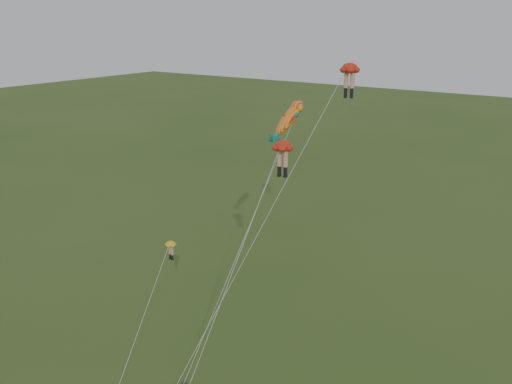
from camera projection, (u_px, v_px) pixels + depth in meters
The scene contains 4 objects.
legs_kite_red_high at pixel (346, 77), 36.30m from camera, with size 5.74×13.14×19.06m.
legs_kite_red_mid at pixel (280, 154), 33.30m from camera, with size 2.23×9.69×14.97m.
legs_kite_yellow at pixel (167, 255), 38.46m from camera, with size 2.23×7.60×7.26m.
fish_kite at pixel (288, 119), 37.66m from camera, with size 2.23×11.53×16.80m.
Camera 1 is at (20.45, -22.32, 21.92)m, focal length 40.00 mm.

